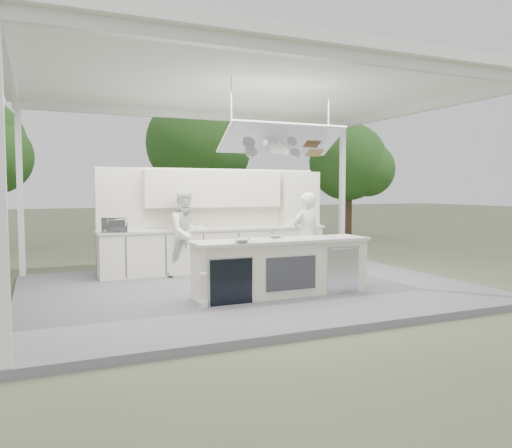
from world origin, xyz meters
name	(u,v)px	position (x,y,z in m)	size (l,w,h in m)	color
ground	(250,292)	(0.00, 0.00, 0.00)	(90.00, 90.00, 0.00)	#50563B
stage_deck	(250,289)	(0.00, 0.00, 0.06)	(8.00, 6.00, 0.12)	#59595D
tent	(250,89)	(0.00, -0.01, 3.71)	(8.20, 6.20, 3.86)	white
demo_island	(281,267)	(0.18, -0.91, 0.60)	(3.10, 0.79, 0.95)	beige
back_counter	(217,249)	(0.00, 1.90, 0.60)	(5.08, 0.72, 0.95)	beige
back_wall_unit	(232,204)	(0.44, 2.11, 1.57)	(5.05, 0.48, 2.25)	beige
tree_cluster	(140,151)	(-0.16, 9.77, 3.29)	(19.55, 9.40, 5.85)	#443622
head_chef	(306,236)	(1.34, 0.29, 0.98)	(0.63, 0.41, 1.73)	white
sous_chef	(187,233)	(-0.77, 1.55, 1.01)	(0.87, 0.67, 1.78)	white
toaster_oven	(114,225)	(-2.20, 1.70, 1.20)	(0.49, 0.33, 0.27)	#B6B8BD
bowl_large	(242,241)	(-0.63, -1.15, 1.10)	(0.27, 0.27, 0.07)	silver
bowl_small	(275,236)	(0.20, -0.65, 1.11)	(0.23, 0.23, 0.07)	#B3B6BB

